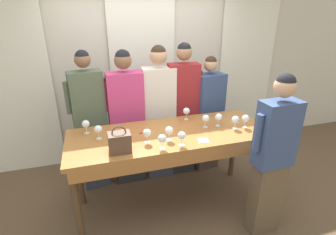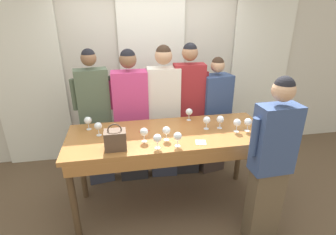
% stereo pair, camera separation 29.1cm
% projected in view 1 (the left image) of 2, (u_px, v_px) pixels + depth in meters
% --- Properties ---
extents(ground_plane, '(18.00, 18.00, 0.00)m').
position_uv_depth(ground_plane, '(170.00, 204.00, 3.28)').
color(ground_plane, brown).
extents(wall_back, '(12.00, 0.06, 2.80)m').
position_uv_depth(wall_back, '(142.00, 69.00, 4.02)').
color(wall_back, beige).
rests_on(wall_back, ground_plane).
extents(curtain_panel_left, '(0.98, 0.03, 2.69)m').
position_uv_depth(curtain_panel_left, '(13.00, 82.00, 3.51)').
color(curtain_panel_left, white).
rests_on(curtain_panel_left, ground_plane).
extents(curtain_panel_center, '(0.98, 0.03, 2.69)m').
position_uv_depth(curtain_panel_center, '(143.00, 73.00, 3.99)').
color(curtain_panel_center, white).
rests_on(curtain_panel_center, ground_plane).
extents(curtain_panel_right, '(0.98, 0.03, 2.69)m').
position_uv_depth(curtain_panel_right, '(246.00, 67.00, 4.46)').
color(curtain_panel_right, white).
rests_on(curtain_panel_right, ground_plane).
extents(tasting_bar, '(2.23, 0.84, 0.99)m').
position_uv_depth(tasting_bar, '(171.00, 143.00, 2.92)').
color(tasting_bar, '#9E6633').
rests_on(tasting_bar, ground_plane).
extents(wine_bottle, '(0.08, 0.08, 0.35)m').
position_uv_depth(wine_bottle, '(260.00, 119.00, 2.94)').
color(wine_bottle, black).
rests_on(wine_bottle, tasting_bar).
extents(handbag, '(0.21, 0.15, 0.27)m').
position_uv_depth(handbag, '(120.00, 142.00, 2.48)').
color(handbag, brown).
rests_on(handbag, tasting_bar).
extents(wine_glass_front_left, '(0.08, 0.08, 0.15)m').
position_uv_depth(wine_glass_front_left, '(246.00, 119.00, 2.99)').
color(wine_glass_front_left, white).
rests_on(wine_glass_front_left, tasting_bar).
extents(wine_glass_front_mid, '(0.08, 0.08, 0.15)m').
position_uv_depth(wine_glass_front_mid, '(206.00, 119.00, 3.00)').
color(wine_glass_front_mid, white).
rests_on(wine_glass_front_mid, tasting_bar).
extents(wine_glass_front_right, '(0.08, 0.08, 0.15)m').
position_uv_depth(wine_glass_front_right, '(182.00, 136.00, 2.59)').
color(wine_glass_front_right, white).
rests_on(wine_glass_front_right, tasting_bar).
extents(wine_glass_center_left, '(0.08, 0.08, 0.15)m').
position_uv_depth(wine_glass_center_left, '(98.00, 130.00, 2.73)').
color(wine_glass_center_left, white).
rests_on(wine_glass_center_left, tasting_bar).
extents(wine_glass_center_mid, '(0.08, 0.08, 0.15)m').
position_uv_depth(wine_glass_center_mid, '(219.00, 117.00, 3.03)').
color(wine_glass_center_mid, white).
rests_on(wine_glass_center_mid, tasting_bar).
extents(wine_glass_center_right, '(0.08, 0.08, 0.15)m').
position_uv_depth(wine_glass_center_right, '(162.00, 139.00, 2.53)').
color(wine_glass_center_right, white).
rests_on(wine_glass_center_right, tasting_bar).
extents(wine_glass_back_left, '(0.08, 0.08, 0.15)m').
position_uv_depth(wine_glass_back_left, '(235.00, 120.00, 2.96)').
color(wine_glass_back_left, white).
rests_on(wine_glass_back_left, tasting_bar).
extents(wine_glass_back_mid, '(0.08, 0.08, 0.15)m').
position_uv_depth(wine_glass_back_mid, '(186.00, 111.00, 3.21)').
color(wine_glass_back_mid, white).
rests_on(wine_glass_back_mid, tasting_bar).
extents(wine_glass_back_right, '(0.08, 0.08, 0.15)m').
position_uv_depth(wine_glass_back_right, '(169.00, 131.00, 2.70)').
color(wine_glass_back_right, white).
rests_on(wine_glass_back_right, tasting_bar).
extents(wine_glass_near_host, '(0.08, 0.08, 0.15)m').
position_uv_depth(wine_glass_near_host, '(147.00, 133.00, 2.65)').
color(wine_glass_near_host, white).
rests_on(wine_glass_near_host, tasting_bar).
extents(wine_glass_by_bottle, '(0.08, 0.08, 0.15)m').
position_uv_depth(wine_glass_by_bottle, '(86.00, 124.00, 2.85)').
color(wine_glass_by_bottle, white).
rests_on(wine_glass_by_bottle, tasting_bar).
extents(wine_glass_by_handbag, '(0.08, 0.08, 0.15)m').
position_uv_depth(wine_glass_by_handbag, '(122.00, 134.00, 2.63)').
color(wine_glass_by_handbag, white).
rests_on(wine_glass_by_handbag, tasting_bar).
extents(napkin, '(0.13, 0.13, 0.00)m').
position_uv_depth(napkin, '(203.00, 141.00, 2.72)').
color(napkin, white).
rests_on(napkin, tasting_bar).
extents(pen, '(0.12, 0.02, 0.01)m').
position_uv_depth(pen, '(145.00, 132.00, 2.90)').
color(pen, maroon).
rests_on(pen, tasting_bar).
extents(guest_olive_jacket, '(0.51, 0.26, 1.83)m').
position_uv_depth(guest_olive_jacket, '(90.00, 122.00, 3.28)').
color(guest_olive_jacket, '#383D51').
rests_on(guest_olive_jacket, ground_plane).
extents(guest_pink_top, '(0.56, 0.24, 1.82)m').
position_uv_depth(guest_pink_top, '(127.00, 119.00, 3.41)').
color(guest_pink_top, '#28282D').
rests_on(guest_pink_top, ground_plane).
extents(guest_cream_sweater, '(0.54, 0.25, 1.85)m').
position_uv_depth(guest_cream_sweater, '(159.00, 112.00, 3.51)').
color(guest_cream_sweater, '#383D51').
rests_on(guest_cream_sweater, ground_plane).
extents(guest_striped_shirt, '(0.52, 0.23, 1.87)m').
position_uv_depth(guest_striped_shirt, '(183.00, 109.00, 3.60)').
color(guest_striped_shirt, '#28282D').
rests_on(guest_striped_shirt, ground_plane).
extents(guest_navy_coat, '(0.52, 0.33, 1.69)m').
position_uv_depth(guest_navy_coat, '(208.00, 115.00, 3.75)').
color(guest_navy_coat, '#473833').
rests_on(guest_navy_coat, ground_plane).
extents(host_pouring, '(0.49, 0.22, 1.75)m').
position_uv_depth(host_pouring, '(273.00, 157.00, 2.57)').
color(host_pouring, brown).
rests_on(host_pouring, ground_plane).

